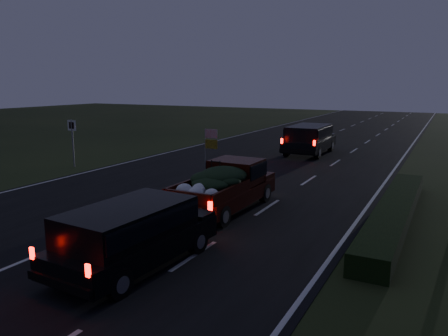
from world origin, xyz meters
The scene contains 7 objects.
ground centered at (0.00, 0.00, 0.00)m, with size 120.00×120.00×0.00m, color black.
road_asphalt centered at (0.00, 0.00, 0.01)m, with size 14.00×120.00×0.02m, color black.
hedge_row centered at (7.80, 3.00, 0.30)m, with size 1.00×10.00×0.60m, color black.
route_sign centered at (-8.50, 5.00, 1.66)m, with size 0.55×0.08×2.50m.
pickup_truck centered at (2.38, 1.62, 0.94)m, with size 1.89×4.82×2.52m.
lead_suv centered at (1.38, 14.77, 1.11)m, with size 2.24×5.17×1.47m.
rear_suv centered at (2.66, -3.79, 0.96)m, with size 2.13×4.53×1.28m.
Camera 1 is at (9.22, -11.53, 4.40)m, focal length 35.00 mm.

